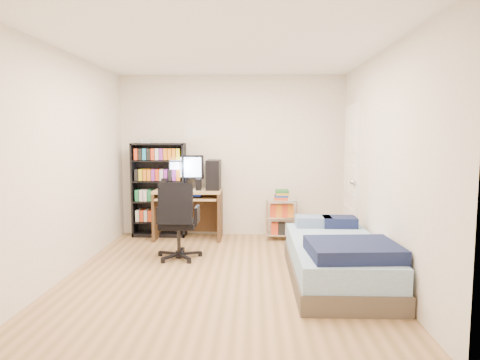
{
  "coord_description": "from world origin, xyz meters",
  "views": [
    {
      "loc": [
        0.35,
        -4.7,
        1.57
      ],
      "look_at": [
        0.18,
        0.4,
        1.04
      ],
      "focal_mm": 32.0,
      "sensor_mm": 36.0,
      "label": 1
    }
  ],
  "objects_px": {
    "office_chair": "(178,234)",
    "bed": "(337,259)",
    "computer_desk": "(195,194)",
    "media_shelf": "(159,189)"
  },
  "relations": [
    {
      "from": "office_chair",
      "to": "bed",
      "type": "distance_m",
      "value": 2.02
    },
    {
      "from": "computer_desk",
      "to": "office_chair",
      "type": "relative_size",
      "value": 1.27
    },
    {
      "from": "office_chair",
      "to": "computer_desk",
      "type": "bearing_deg",
      "value": 86.55
    },
    {
      "from": "media_shelf",
      "to": "office_chair",
      "type": "distance_m",
      "value": 1.41
    },
    {
      "from": "computer_desk",
      "to": "bed",
      "type": "xyz_separation_m",
      "value": [
        1.8,
        -1.92,
        -0.44
      ]
    },
    {
      "from": "media_shelf",
      "to": "bed",
      "type": "distance_m",
      "value": 3.16
    },
    {
      "from": "media_shelf",
      "to": "bed",
      "type": "relative_size",
      "value": 0.77
    },
    {
      "from": "media_shelf",
      "to": "bed",
      "type": "xyz_separation_m",
      "value": [
        2.38,
        -2.02,
        -0.5
      ]
    },
    {
      "from": "media_shelf",
      "to": "office_chair",
      "type": "bearing_deg",
      "value": -67.42
    },
    {
      "from": "office_chair",
      "to": "bed",
      "type": "relative_size",
      "value": 0.51
    }
  ]
}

